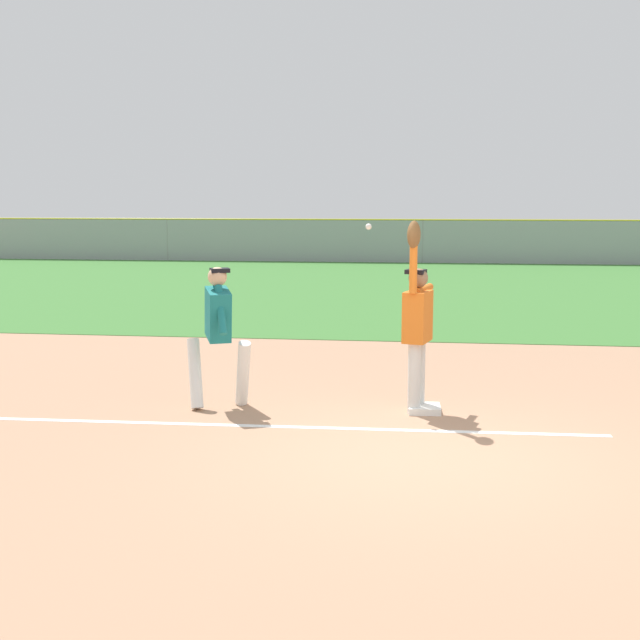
{
  "coord_description": "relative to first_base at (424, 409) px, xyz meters",
  "views": [
    {
      "loc": [
        -0.03,
        -7.86,
        2.52
      ],
      "look_at": [
        -1.25,
        1.92,
        1.05
      ],
      "focal_mm": 45.56,
      "sensor_mm": 36.0,
      "label": 1
    }
  ],
  "objects": [
    {
      "name": "outfield_grass",
      "position": [
        -0.04,
        13.96,
        -0.04
      ],
      "size": [
        41.93,
        18.3,
        0.01
      ],
      "primitive_type": "cube",
      "color": "#3D7533",
      "rests_on": "ground_plane"
    },
    {
      "name": "parked_car_black",
      "position": [
        -8.63,
        27.6,
        0.63
      ],
      "size": [
        4.46,
        2.23,
        1.25
      ],
      "rotation": [
        0.0,
        0.0,
        -0.03
      ],
      "color": "black",
      "rests_on": "ground_plane"
    },
    {
      "name": "fielder",
      "position": [
        -0.1,
        0.0,
        1.08
      ],
      "size": [
        0.37,
        0.89,
        2.28
      ],
      "rotation": [
        0.0,
        0.0,
        2.88
      ],
      "color": "silver",
      "rests_on": "ground_plane"
    },
    {
      "name": "outfield_fence",
      "position": [
        -0.04,
        23.11,
        0.83
      ],
      "size": [
        42.01,
        0.08,
        1.74
      ],
      "color": "#93999E",
      "rests_on": "ground_plane"
    },
    {
      "name": "chalk_foul_line",
      "position": [
        -4.0,
        -0.9,
        -0.04
      ],
      "size": [
        12.0,
        0.38,
        0.01
      ],
      "primitive_type": "cube",
      "rotation": [
        0.0,
        0.0,
        0.02
      ],
      "color": "white",
      "rests_on": "ground_plane"
    },
    {
      "name": "first_base",
      "position": [
        0.0,
        0.0,
        0.0
      ],
      "size": [
        0.4,
        0.4,
        0.08
      ],
      "primitive_type": "cube",
      "rotation": [
        0.0,
        0.0,
        0.04
      ],
      "color": "white",
      "rests_on": "ground_plane"
    },
    {
      "name": "parked_car_red",
      "position": [
        6.37,
        27.91,
        0.63
      ],
      "size": [
        4.42,
        2.15,
        1.25
      ],
      "rotation": [
        0.0,
        0.0,
        0.01
      ],
      "color": "#B21E1E",
      "rests_on": "ground_plane"
    },
    {
      "name": "parked_car_tan",
      "position": [
        1.54,
        27.94,
        0.63
      ],
      "size": [
        4.57,
        2.47,
        1.25
      ],
      "rotation": [
        0.0,
        0.0,
        0.1
      ],
      "color": "tan",
      "rests_on": "ground_plane"
    },
    {
      "name": "baseball",
      "position": [
        -0.7,
        0.19,
        2.16
      ],
      "size": [
        0.07,
        0.07,
        0.07
      ],
      "primitive_type": "sphere",
      "color": "white"
    },
    {
      "name": "parked_car_silver",
      "position": [
        -3.95,
        27.33,
        0.63
      ],
      "size": [
        4.47,
        2.24,
        1.25
      ],
      "rotation": [
        0.0,
        0.0,
        -0.04
      ],
      "color": "#B7B7BC",
      "rests_on": "ground_plane"
    },
    {
      "name": "ground_plane",
      "position": [
        -0.04,
        -1.65,
        -0.04
      ],
      "size": [
        78.52,
        78.52,
        0.0
      ],
      "primitive_type": "plane",
      "color": "tan"
    },
    {
      "name": "runner",
      "position": [
        -2.48,
        -0.09,
        0.96
      ],
      "size": [
        0.89,
        0.81,
        1.72
      ],
      "rotation": [
        0.0,
        0.0,
        0.4
      ],
      "color": "white",
      "rests_on": "ground_plane"
    }
  ]
}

